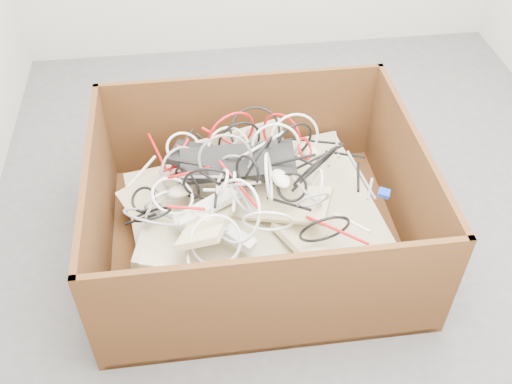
{
  "coord_description": "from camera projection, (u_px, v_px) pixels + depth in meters",
  "views": [
    {
      "loc": [
        -0.5,
        -1.97,
        2.01
      ],
      "look_at": [
        -0.27,
        -0.2,
        0.3
      ],
      "focal_mm": 41.26,
      "sensor_mm": 36.0,
      "label": 1
    }
  ],
  "objects": [
    {
      "name": "ground",
      "position": [
        306.0,
        203.0,
        2.84
      ],
      "size": [
        3.0,
        3.0,
        0.0
      ],
      "primitive_type": "plane",
      "color": "#47484A",
      "rests_on": "ground"
    },
    {
      "name": "keyboard_pile",
      "position": [
        246.0,
        202.0,
        2.46
      ],
      "size": [
        1.01,
        1.0,
        0.35
      ],
      "color": "#C6C08B",
      "rests_on": "cardboard_box"
    },
    {
      "name": "power_strip_right",
      "position": [
        223.0,
        229.0,
        2.29
      ],
      "size": [
        0.26,
        0.23,
        0.09
      ],
      "primitive_type": "cube",
      "rotation": [
        -0.1,
        0.17,
        -0.71
      ],
      "color": "silver",
      "rests_on": "keyboard_pile"
    },
    {
      "name": "mice_scatter",
      "position": [
        247.0,
        199.0,
        2.36
      ],
      "size": [
        0.7,
        0.72,
        0.18
      ],
      "color": "beige",
      "rests_on": "keyboard_pile"
    },
    {
      "name": "cable_tangle",
      "position": [
        242.0,
        174.0,
        2.39
      ],
      "size": [
        1.08,
        0.89,
        0.41
      ],
      "color": "black",
      "rests_on": "keyboard_pile"
    },
    {
      "name": "cardboard_box",
      "position": [
        252.0,
        223.0,
        2.56
      ],
      "size": [
        1.33,
        1.11,
        0.57
      ],
      "color": "#402A10",
      "rests_on": "ground"
    },
    {
      "name": "vga_plug",
      "position": [
        384.0,
        193.0,
        2.36
      ],
      "size": [
        0.06,
        0.06,
        0.03
      ],
      "primitive_type": "cube",
      "rotation": [
        0.09,
        0.14,
        -0.41
      ],
      "color": "#0C2DB4",
      "rests_on": "keyboard_pile"
    },
    {
      "name": "power_strip_left",
      "position": [
        209.0,
        206.0,
        2.33
      ],
      "size": [
        0.3,
        0.15,
        0.12
      ],
      "primitive_type": "cube",
      "rotation": [
        0.14,
        -0.26,
        0.33
      ],
      "color": "silver",
      "rests_on": "keyboard_pile"
    }
  ]
}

